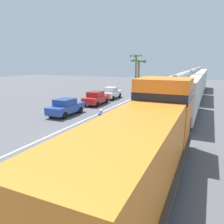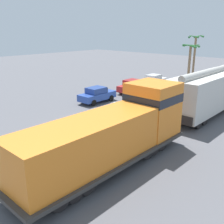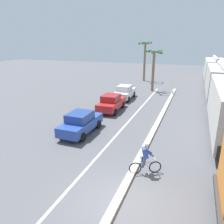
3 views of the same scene
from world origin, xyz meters
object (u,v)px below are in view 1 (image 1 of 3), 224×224
at_px(locomotive, 145,141).
at_px(palm_tree_near, 139,68).
at_px(parked_car_red, 96,98).
at_px(hopper_car_lead, 182,95).
at_px(hopper_car_trailing, 197,79).
at_px(palm_tree_far, 136,64).
at_px(parked_car_white, 111,93).
at_px(cyclist, 101,122).
at_px(hopper_car_middle, 192,84).
at_px(parked_car_blue, 66,107).

xyz_separation_m(locomotive, palm_tree_near, (-8.19, 25.00, 2.36)).
relative_size(locomotive, parked_car_red, 2.74).
height_order(hopper_car_lead, hopper_car_trailing, same).
relative_size(hopper_car_lead, palm_tree_far, 1.58).
height_order(parked_car_white, palm_tree_far, palm_tree_far).
distance_m(hopper_car_trailing, cyclist, 30.67).
bearing_deg(hopper_car_trailing, palm_tree_near, -128.34).
relative_size(hopper_car_lead, cyclist, 6.18).
distance_m(hopper_car_middle, parked_car_red, 13.83).
xyz_separation_m(hopper_car_trailing, parked_car_red, (-10.22, -20.84, -1.26)).
xyz_separation_m(parked_car_blue, palm_tree_near, (2.14, 16.44, 3.34)).
distance_m(hopper_car_middle, hopper_car_trailing, 11.60).
bearing_deg(parked_car_red, palm_tree_far, 92.88).
distance_m(cyclist, palm_tree_near, 20.50).
distance_m(hopper_car_trailing, palm_tree_far, 11.77).
bearing_deg(palm_tree_near, locomotive, -71.85).
height_order(hopper_car_trailing, parked_car_white, hopper_car_trailing).
bearing_deg(locomotive, hopper_car_trailing, 90.00).
height_order(hopper_car_middle, palm_tree_far, palm_tree_far).
bearing_deg(parked_car_blue, hopper_car_trailing, 68.92).
xyz_separation_m(hopper_car_lead, cyclist, (-4.71, -7.08, -1.26)).
bearing_deg(cyclist, palm_tree_near, 99.91).
distance_m(parked_car_blue, cyclist, 6.61).
bearing_deg(palm_tree_near, parked_car_white, -111.79).
height_order(parked_car_red, parked_car_white, same).
xyz_separation_m(parked_car_blue, cyclist, (5.62, -3.48, 0.00)).
xyz_separation_m(hopper_car_lead, palm_tree_far, (-11.12, 20.36, 2.59)).
xyz_separation_m(hopper_car_middle, hopper_car_trailing, (0.00, 11.60, 0.00)).
distance_m(parked_car_blue, parked_car_red, 5.96).
height_order(hopper_car_lead, palm_tree_far, palm_tree_far).
xyz_separation_m(hopper_car_middle, parked_car_white, (-10.42, -4.34, -1.26)).
bearing_deg(cyclist, parked_car_red, 120.25).
bearing_deg(parked_car_red, hopper_car_middle, 42.11).
relative_size(hopper_car_trailing, cyclist, 6.18).
distance_m(hopper_car_middle, parked_car_blue, 18.42).
bearing_deg(locomotive, hopper_car_lead, 90.00).
relative_size(parked_car_blue, cyclist, 2.45).
distance_m(parked_car_blue, palm_tree_far, 24.29).
xyz_separation_m(hopper_car_lead, hopper_car_trailing, (0.00, 23.20, 0.00)).
distance_m(cyclist, palm_tree_far, 28.45).
distance_m(hopper_car_middle, parked_car_white, 11.36).
bearing_deg(palm_tree_far, hopper_car_lead, -61.35).
relative_size(parked_car_blue, palm_tree_near, 0.74).
height_order(locomotive, hopper_car_lead, locomotive).
height_order(cyclist, palm_tree_near, palm_tree_near).
bearing_deg(hopper_car_middle, hopper_car_trailing, 90.00).
bearing_deg(locomotive, palm_tree_near, 108.15).
distance_m(parked_car_white, palm_tree_near, 6.87).
distance_m(locomotive, parked_car_blue, 13.45).
xyz_separation_m(cyclist, palm_tree_near, (-3.48, 19.92, 3.34)).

